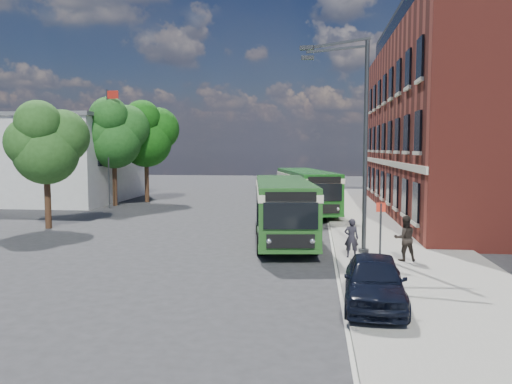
# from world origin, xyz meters

# --- Properties ---
(ground) EXTENTS (120.00, 120.00, 0.00)m
(ground) POSITION_xyz_m (0.00, 0.00, 0.00)
(ground) COLOR #2B2B2D
(ground) RESTS_ON ground
(pavement) EXTENTS (6.00, 48.00, 0.15)m
(pavement) POSITION_xyz_m (7.00, 8.00, 0.07)
(pavement) COLOR gray
(pavement) RESTS_ON ground
(kerb_line) EXTENTS (0.12, 48.00, 0.01)m
(kerb_line) POSITION_xyz_m (3.95, 8.00, 0.01)
(kerb_line) COLOR beige
(kerb_line) RESTS_ON ground
(brick_office) EXTENTS (12.10, 26.00, 14.20)m
(brick_office) POSITION_xyz_m (14.00, 12.00, 6.97)
(brick_office) COLOR maroon
(brick_office) RESTS_ON ground
(white_building) EXTENTS (9.40, 13.40, 7.30)m
(white_building) POSITION_xyz_m (-18.00, 18.00, 3.66)
(white_building) COLOR silver
(white_building) RESTS_ON ground
(flagpole) EXTENTS (0.95, 0.10, 9.00)m
(flagpole) POSITION_xyz_m (-12.45, 13.00, 4.94)
(flagpole) COLOR #343739
(flagpole) RESTS_ON ground
(street_lamp) EXTENTS (2.96, 2.38, 9.00)m
(street_lamp) POSITION_xyz_m (4.84, -2.00, 4.79)
(street_lamp) COLOR #343739
(street_lamp) RESTS_ON ground
(bus_stop_sign) EXTENTS (0.35, 0.08, 2.52)m
(bus_stop_sign) POSITION_xyz_m (5.60, -4.20, 1.51)
(bus_stop_sign) COLOR #343739
(bus_stop_sign) RESTS_ON ground
(bus_front) EXTENTS (3.75, 10.13, 3.02)m
(bus_front) POSITION_xyz_m (1.58, 0.78, 1.83)
(bus_front) COLOR #255B20
(bus_front) RESTS_ON ground
(bus_rear) EXTENTS (4.82, 10.72, 3.02)m
(bus_rear) POSITION_xyz_m (2.52, 11.67, 1.83)
(bus_rear) COLOR #175919
(bus_rear) RESTS_ON ground
(parked_car) EXTENTS (1.97, 4.28, 1.42)m
(parked_car) POSITION_xyz_m (4.80, -9.30, 0.86)
(parked_car) COLOR black
(parked_car) RESTS_ON pavement
(pedestrian_a) EXTENTS (0.59, 0.39, 1.60)m
(pedestrian_a) POSITION_xyz_m (4.60, -3.08, 0.95)
(pedestrian_a) COLOR #222028
(pedestrian_a) RESTS_ON pavement
(pedestrian_b) EXTENTS (0.96, 0.79, 1.79)m
(pedestrian_b) POSITION_xyz_m (6.65, -3.42, 1.04)
(pedestrian_b) COLOR black
(pedestrian_b) RESTS_ON pavement
(tree_left) EXTENTS (4.28, 4.07, 7.23)m
(tree_left) POSITION_xyz_m (-12.01, 3.34, 4.90)
(tree_left) COLOR #3B2615
(tree_left) RESTS_ON ground
(tree_mid) EXTENTS (5.06, 4.81, 8.55)m
(tree_mid) POSITION_xyz_m (-12.67, 14.61, 5.80)
(tree_mid) COLOR #3B2615
(tree_mid) RESTS_ON ground
(tree_right) EXTENTS (5.07, 4.82, 8.56)m
(tree_right) POSITION_xyz_m (-11.06, 17.58, 5.81)
(tree_right) COLOR #3B2615
(tree_right) RESTS_ON ground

